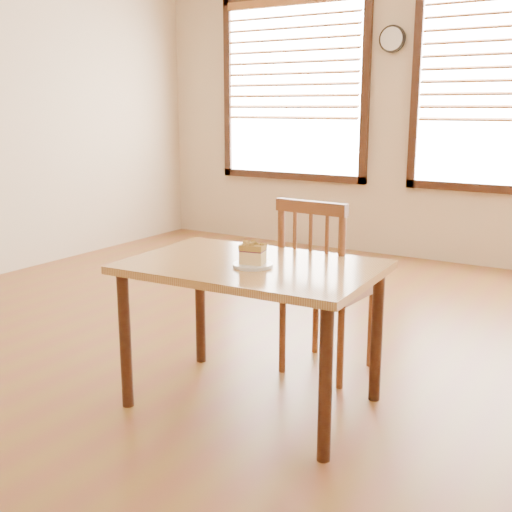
{
  "coord_description": "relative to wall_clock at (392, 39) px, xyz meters",
  "views": [
    {
      "loc": [
        1.53,
        -2.29,
        1.51
      ],
      "look_at": [
        -0.08,
        0.3,
        0.8
      ],
      "focal_mm": 45.0,
      "sensor_mm": 36.0,
      "label": 1
    }
  ],
  "objects": [
    {
      "name": "plate",
      "position": [
        0.72,
        -3.69,
        -1.39
      ],
      "size": [
        0.2,
        0.2,
        0.02
      ],
      "color": "white",
      "rests_on": "cafe_table_main"
    },
    {
      "name": "cafe_table_main",
      "position": [
        0.68,
        -3.63,
        -1.5
      ],
      "size": [
        1.27,
        0.89,
        0.75
      ],
      "rotation": [
        0.0,
        0.0,
        0.05
      ],
      "color": "tan",
      "rests_on": "ground"
    },
    {
      "name": "wall_clock",
      "position": [
        0.0,
        0.0,
        0.0
      ],
      "size": [
        0.26,
        0.05,
        0.26
      ],
      "color": "black",
      "rests_on": "room_shell"
    },
    {
      "name": "cake_slice",
      "position": [
        0.72,
        -3.68,
        -1.33
      ],
      "size": [
        0.14,
        0.11,
        0.11
      ],
      "rotation": [
        0.0,
        0.0,
        0.21
      ],
      "color": "#EAD184",
      "rests_on": "plate"
    },
    {
      "name": "window_left",
      "position": [
        -1.1,
        0.01,
        -0.34
      ],
      "size": [
        1.76,
        0.1,
        1.96
      ],
      "color": "white",
      "rests_on": "room_shell"
    },
    {
      "name": "room_shell",
      "position": [
        0.8,
        -3.96,
        -0.32
      ],
      "size": [
        8.0,
        8.0,
        8.0
      ],
      "color": "beige",
      "rests_on": "ground"
    },
    {
      "name": "cafe_chair_main",
      "position": [
        0.81,
        -3.07,
        -1.63
      ],
      "size": [
        0.5,
        0.5,
        1.03
      ],
      "rotation": [
        0.0,
        0.0,
        3.08
      ],
      "color": "brown",
      "rests_on": "ground"
    },
    {
      "name": "ground",
      "position": [
        0.8,
        -3.96,
        -2.15
      ],
      "size": [
        8.0,
        8.0,
        0.0
      ],
      "primitive_type": "plane",
      "color": "brown"
    },
    {
      "name": "window_right",
      "position": [
        1.1,
        0.01,
        -0.34
      ],
      "size": [
        1.76,
        0.1,
        1.96
      ],
      "color": "white",
      "rests_on": "room_shell"
    }
  ]
}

